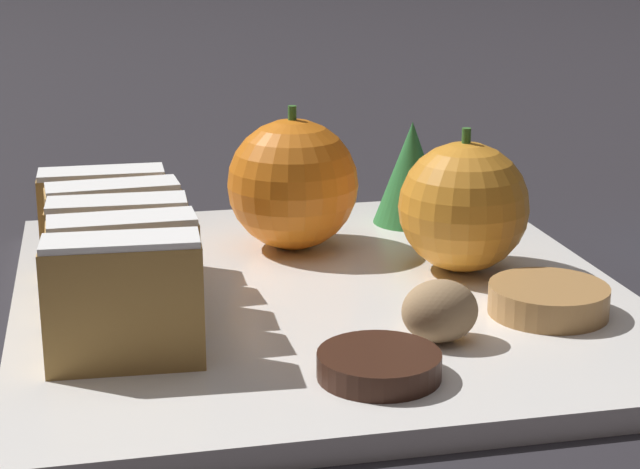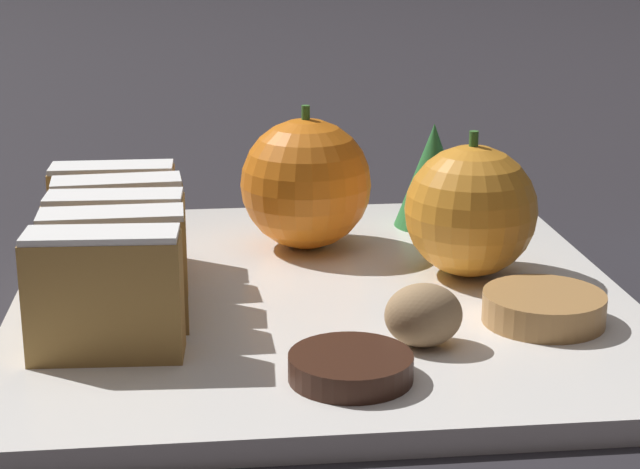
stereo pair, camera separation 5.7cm
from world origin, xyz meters
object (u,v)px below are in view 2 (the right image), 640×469
orange_near (307,184)px  walnut (423,315)px  chocolate_cookie (345,367)px  orange_far (471,211)px

orange_near → walnut: bearing=-76.9°
orange_near → chocolate_cookie: bearing=-90.9°
walnut → chocolate_cookie: (-0.04, -0.03, -0.01)m
walnut → orange_near: bearing=103.1°
orange_near → chocolate_cookie: orange_near is taller
orange_near → walnut: 0.17m
orange_far → walnut: size_ratio=2.23×
orange_near → walnut: orange_near is taller
orange_far → walnut: orange_far is taller
orange_far → chocolate_cookie: orange_far is taller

